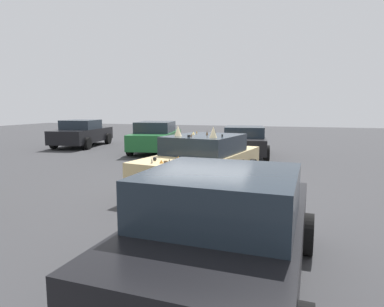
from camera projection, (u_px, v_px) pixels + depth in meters
ground_plane at (202, 187)px, 9.19m from camera, size 60.00×60.00×0.00m
art_car_decorated at (203, 161)px, 9.12m from camera, size 4.73×2.67×1.67m
parked_sedan_row_back_far at (156, 137)px, 16.13m from camera, size 4.49×2.52×1.46m
parked_sedan_behind_right at (244, 141)px, 14.63m from camera, size 4.54×2.41×1.34m
parked_sedan_behind_left at (225, 229)px, 4.01m from camera, size 4.01×2.18×1.45m
parked_sedan_near_right at (82, 133)px, 18.56m from camera, size 4.52×2.54×1.45m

